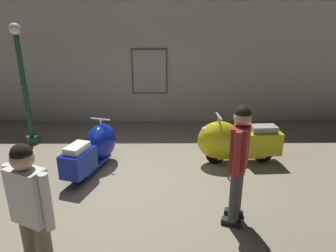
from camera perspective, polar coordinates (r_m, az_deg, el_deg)
ground_plane at (r=5.49m, az=-7.25°, el=-10.74°), size 60.00×60.00×0.00m
showroom_back_wall at (r=8.41m, az=-4.93°, el=11.77°), size 18.00×0.24×3.28m
scooter_0 at (r=5.93m, az=-13.87°, el=-4.14°), size 0.89×1.62×0.95m
scooter_1 at (r=6.11m, az=12.27°, el=-2.93°), size 1.71×0.59×1.03m
lamppost at (r=7.46m, az=-25.97°, el=6.90°), size 0.28×0.28×2.73m
visitor_0 at (r=3.37m, az=-24.88°, el=-14.30°), size 0.52×0.38×1.68m
visitor_1 at (r=4.13m, az=13.53°, el=-6.00°), size 0.38×0.55×1.74m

